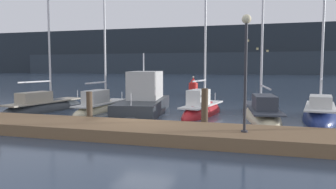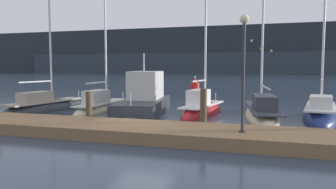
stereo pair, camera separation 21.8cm
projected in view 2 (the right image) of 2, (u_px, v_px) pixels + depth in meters
ground_plane at (143, 128)px, 14.47m from camera, size 400.00×400.00×0.00m
dock at (128, 130)px, 12.92m from camera, size 25.64×2.80×0.45m
mooring_pile_1 at (89, 108)px, 15.24m from camera, size 0.28×0.28×1.58m
mooring_pile_2 at (203, 110)px, 13.64m from camera, size 0.28×0.28×1.82m
sailboat_berth_1 at (45, 109)px, 20.11m from camera, size 2.46×6.66×10.73m
sailboat_berth_2 at (102, 108)px, 20.43m from camera, size 1.59×6.11×9.69m
motorboat_berth_3 at (144, 105)px, 19.53m from camera, size 3.59×7.52×4.10m
sailboat_berth_4 at (202, 112)px, 18.55m from camera, size 2.18×5.42×7.65m
sailboat_berth_5 at (262, 115)px, 17.49m from camera, size 2.62×7.69×9.35m
sailboat_berth_6 at (320, 118)px, 16.81m from camera, size 2.50×6.00×7.90m
channel_buoy at (195, 88)px, 31.04m from camera, size 1.28×1.28×1.83m
dock_lamppost at (244, 54)px, 11.13m from camera, size 0.32×0.32×4.04m
hillside_backdrop at (248, 52)px, 127.64m from camera, size 240.00×23.00×18.34m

